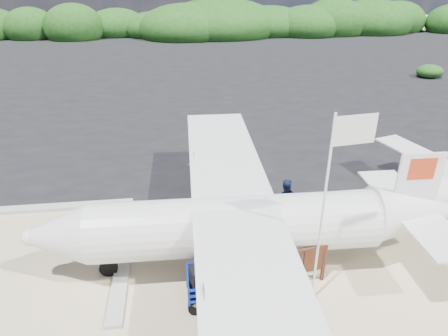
# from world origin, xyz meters

# --- Properties ---
(ground) EXTENTS (160.00, 160.00, 0.00)m
(ground) POSITION_xyz_m (0.00, 0.00, 0.00)
(ground) COLOR beige
(asphalt_apron) EXTENTS (90.00, 50.00, 0.04)m
(asphalt_apron) POSITION_xyz_m (0.00, 30.00, 0.00)
(asphalt_apron) COLOR #B2B2B2
(asphalt_apron) RESTS_ON ground
(vegetation_band) EXTENTS (124.00, 8.00, 4.40)m
(vegetation_band) POSITION_xyz_m (0.00, 55.00, 0.00)
(vegetation_band) COLOR #B2B2B2
(vegetation_band) RESTS_ON ground
(baggage_cart) EXTENTS (2.52, 1.44, 1.26)m
(baggage_cart) POSITION_xyz_m (-1.15, -1.18, 0.00)
(baggage_cart) COLOR #0D2DC9
(baggage_cart) RESTS_ON ground
(flagpole) EXTENTS (1.30, 0.67, 6.22)m
(flagpole) POSITION_xyz_m (1.61, -1.55, 0.00)
(flagpole) COLOR white
(flagpole) RESTS_ON ground
(signboard) EXTENTS (1.80, 0.47, 1.48)m
(signboard) POSITION_xyz_m (1.45, -0.86, 0.00)
(signboard) COLOR #4D2716
(signboard) RESTS_ON ground
(crew_a) EXTENTS (0.82, 0.65, 1.96)m
(crew_a) POSITION_xyz_m (1.04, 4.95, 0.98)
(crew_a) COLOR #121F45
(crew_a) RESTS_ON ground
(crew_b) EXTENTS (1.05, 0.87, 1.98)m
(crew_b) POSITION_xyz_m (1.81, 2.80, 0.99)
(crew_b) COLOR #121F45
(crew_b) RESTS_ON ground
(crew_c) EXTENTS (1.11, 0.53, 1.84)m
(crew_c) POSITION_xyz_m (1.06, 4.39, 0.92)
(crew_c) COLOR #121F45
(crew_c) RESTS_ON ground
(aircraft_large) EXTENTS (17.97, 17.97, 5.25)m
(aircraft_large) POSITION_xyz_m (10.33, 23.75, 0.00)
(aircraft_large) COLOR #B2B2B2
(aircraft_large) RESTS_ON ground
(aircraft_small) EXTENTS (9.25, 9.25, 2.71)m
(aircraft_small) POSITION_xyz_m (-5.08, 35.61, 0.00)
(aircraft_small) COLOR #B2B2B2
(aircraft_small) RESTS_ON ground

